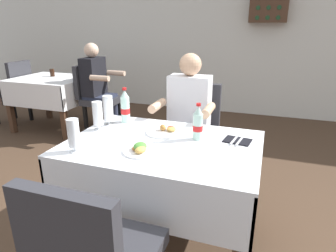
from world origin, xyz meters
name	(u,v)px	position (x,y,z in m)	size (l,w,h in m)	color
ground_plane	(153,250)	(0.00, 0.00, 0.00)	(11.00, 11.00, 0.00)	#473323
back_wall	(234,32)	(0.00, 3.66, 1.37)	(11.00, 0.12, 2.74)	silver
main_dining_table	(163,166)	(0.02, 0.14, 0.59)	(1.24, 0.87, 0.76)	white
chair_far_diner_seat	(194,130)	(0.02, 0.97, 0.55)	(0.44, 0.50, 0.97)	#2D2D33
seated_diner_far	(187,117)	(-0.01, 0.86, 0.71)	(0.50, 0.46, 1.26)	#282D42
plate_near_camera	(140,149)	(-0.05, -0.05, 0.78)	(0.22, 0.22, 0.06)	white
plate_far_diner	(165,131)	(-0.02, 0.31, 0.77)	(0.25, 0.25, 0.06)	white
beer_glass_left	(74,135)	(-0.43, -0.17, 0.87)	(0.07, 0.07, 0.21)	white
beer_glass_middle	(108,110)	(-0.49, 0.34, 0.87)	(0.07, 0.07, 0.23)	white
beer_glass_right	(98,115)	(-0.50, 0.22, 0.87)	(0.07, 0.07, 0.21)	white
cola_bottle_primary	(198,124)	(0.22, 0.27, 0.87)	(0.07, 0.07, 0.25)	silver
cola_bottle_secondary	(125,107)	(-0.40, 0.44, 0.88)	(0.07, 0.07, 0.28)	silver
napkin_cutlery_set	(237,140)	(0.48, 0.32, 0.76)	(0.19, 0.20, 0.01)	black
background_dining_table	(52,90)	(-2.33, 1.89, 0.58)	(1.03, 0.87, 0.76)	white
background_chair_left	(14,88)	(-3.05, 1.89, 0.55)	(0.50, 0.44, 0.97)	#2D2D33
background_chair_right	(96,96)	(-1.61, 1.89, 0.55)	(0.50, 0.44, 0.97)	#2D2D33
background_patron	(98,85)	(-1.56, 1.89, 0.71)	(0.46, 0.50, 1.26)	#282D42
background_table_tumbler	(52,73)	(-2.39, 2.00, 0.81)	(0.06, 0.06, 0.11)	black
wall_bottle_rack	(269,8)	(0.52, 3.49, 1.72)	(0.56, 0.21, 0.42)	#472D1E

